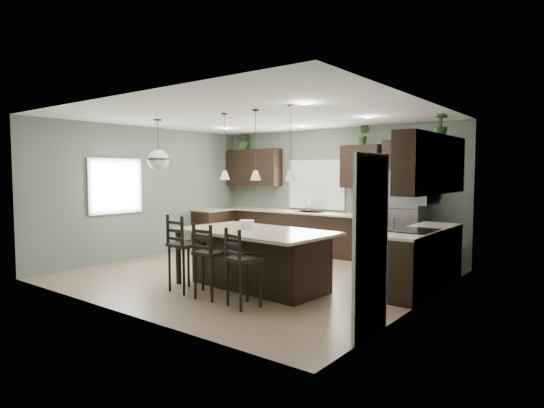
{
  "coord_description": "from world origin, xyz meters",
  "views": [
    {
      "loc": [
        5.13,
        -6.16,
        1.83
      ],
      "look_at": [
        0.1,
        0.4,
        1.25
      ],
      "focal_mm": 30.0,
      "sensor_mm": 36.0,
      "label": 1
    }
  ],
  "objects_px": {
    "serving_dish": "(247,225)",
    "bar_stool_center": "(211,261)",
    "bar_stool_right": "(244,267)",
    "plant_back_left": "(244,140)",
    "bar_stool_left": "(186,253)",
    "kitchen_island": "(256,259)",
    "refrigerator": "(402,219)"
  },
  "relations": [
    {
      "from": "refrigerator",
      "to": "kitchen_island",
      "type": "bearing_deg",
      "value": -110.07
    },
    {
      "from": "serving_dish",
      "to": "bar_stool_left",
      "type": "height_order",
      "value": "bar_stool_left"
    },
    {
      "from": "bar_stool_left",
      "to": "bar_stool_center",
      "type": "relative_size",
      "value": 1.08
    },
    {
      "from": "refrigerator",
      "to": "bar_stool_right",
      "type": "distance_m",
      "value": 4.05
    },
    {
      "from": "refrigerator",
      "to": "plant_back_left",
      "type": "relative_size",
      "value": 4.04
    },
    {
      "from": "kitchen_island",
      "to": "bar_stool_right",
      "type": "bearing_deg",
      "value": -55.88
    },
    {
      "from": "kitchen_island",
      "to": "bar_stool_right",
      "type": "relative_size",
      "value": 2.25
    },
    {
      "from": "serving_dish",
      "to": "bar_stool_right",
      "type": "distance_m",
      "value": 1.21
    },
    {
      "from": "bar_stool_right",
      "to": "plant_back_left",
      "type": "relative_size",
      "value": 2.37
    },
    {
      "from": "kitchen_island",
      "to": "bar_stool_right",
      "type": "distance_m",
      "value": 1.01
    },
    {
      "from": "bar_stool_left",
      "to": "bar_stool_right",
      "type": "xyz_separation_m",
      "value": [
        1.24,
        -0.08,
        -0.05
      ]
    },
    {
      "from": "bar_stool_left",
      "to": "plant_back_left",
      "type": "relative_size",
      "value": 2.59
    },
    {
      "from": "refrigerator",
      "to": "serving_dish",
      "type": "xyz_separation_m",
      "value": [
        -1.34,
        -3.1,
        0.07
      ]
    },
    {
      "from": "refrigerator",
      "to": "bar_stool_right",
      "type": "bearing_deg",
      "value": -99.01
    },
    {
      "from": "refrigerator",
      "to": "plant_back_left",
      "type": "distance_m",
      "value": 4.55
    },
    {
      "from": "kitchen_island",
      "to": "bar_stool_left",
      "type": "relative_size",
      "value": 2.06
    },
    {
      "from": "bar_stool_right",
      "to": "plant_back_left",
      "type": "bearing_deg",
      "value": 145.63
    },
    {
      "from": "bar_stool_left",
      "to": "bar_stool_right",
      "type": "distance_m",
      "value": 1.25
    },
    {
      "from": "bar_stool_center",
      "to": "bar_stool_left",
      "type": "bearing_deg",
      "value": 173.53
    },
    {
      "from": "kitchen_island",
      "to": "bar_stool_center",
      "type": "xyz_separation_m",
      "value": [
        -0.14,
        -0.84,
        0.09
      ]
    },
    {
      "from": "refrigerator",
      "to": "serving_dish",
      "type": "bearing_deg",
      "value": -113.33
    },
    {
      "from": "bar_stool_left",
      "to": "plant_back_left",
      "type": "height_order",
      "value": "plant_back_left"
    },
    {
      "from": "bar_stool_right",
      "to": "bar_stool_left",
      "type": "bearing_deg",
      "value": -168.82
    },
    {
      "from": "kitchen_island",
      "to": "bar_stool_left",
      "type": "xyz_separation_m",
      "value": [
        -0.74,
        -0.79,
        0.13
      ]
    },
    {
      "from": "plant_back_left",
      "to": "bar_stool_left",
      "type": "bearing_deg",
      "value": -60.02
    },
    {
      "from": "serving_dish",
      "to": "bar_stool_center",
      "type": "height_order",
      "value": "bar_stool_center"
    },
    {
      "from": "refrigerator",
      "to": "bar_stool_right",
      "type": "relative_size",
      "value": 1.71
    },
    {
      "from": "serving_dish",
      "to": "plant_back_left",
      "type": "distance_m",
      "value": 4.64
    },
    {
      "from": "serving_dish",
      "to": "bar_stool_center",
      "type": "xyz_separation_m",
      "value": [
        0.06,
        -0.85,
        -0.44
      ]
    },
    {
      "from": "bar_stool_center",
      "to": "refrigerator",
      "type": "bearing_deg",
      "value": 70.31
    },
    {
      "from": "bar_stool_left",
      "to": "bar_stool_center",
      "type": "distance_m",
      "value": 0.6
    },
    {
      "from": "refrigerator",
      "to": "bar_stool_right",
      "type": "height_order",
      "value": "refrigerator"
    }
  ]
}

